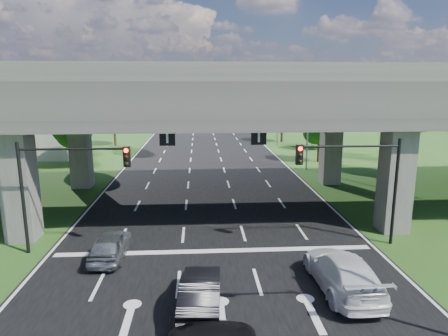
{
  "coord_description": "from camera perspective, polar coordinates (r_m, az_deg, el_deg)",
  "views": [
    {
      "loc": [
        -0.78,
        -16.63,
        8.9
      ],
      "look_at": [
        0.85,
        9.23,
        3.39
      ],
      "focal_mm": 32.0,
      "sensor_mm": 36.0,
      "label": 1
    }
  ],
  "objects": [
    {
      "name": "road",
      "position": [
        28.08,
        -1.84,
        -6.45
      ],
      "size": [
        18.0,
        120.0,
        0.03
      ],
      "primitive_type": "cube",
      "color": "black",
      "rests_on": "ground"
    },
    {
      "name": "tree_left_mid",
      "position": [
        53.36,
        -21.37,
        6.1
      ],
      "size": [
        3.91,
        3.9,
        6.76
      ],
      "color": "black",
      "rests_on": "ground"
    },
    {
      "name": "tree_left_far",
      "position": [
        59.99,
        -15.47,
        7.98
      ],
      "size": [
        4.8,
        4.8,
        8.32
      ],
      "color": "black",
      "rests_on": "ground"
    },
    {
      "name": "tree_left_near",
      "position": [
        44.8,
        -20.82,
        6.0
      ],
      "size": [
        4.5,
        4.5,
        7.8
      ],
      "color": "black",
      "rests_on": "ground"
    },
    {
      "name": "streetlight_far",
      "position": [
        42.17,
        11.45,
        7.62
      ],
      "size": [
        3.38,
        0.25,
        10.0
      ],
      "color": "gray",
      "rests_on": "ground"
    },
    {
      "name": "car_white",
      "position": [
        18.72,
        16.57,
        -14.03
      ],
      "size": [
        2.4,
        5.62,
        1.62
      ],
      "primitive_type": "imported",
      "rotation": [
        0.0,
        0.0,
        3.17
      ],
      "color": "white",
      "rests_on": "road"
    },
    {
      "name": "tree_right_near",
      "position": [
        46.93,
        13.62,
        6.28
      ],
      "size": [
        4.2,
        4.2,
        7.28
      ],
      "color": "black",
      "rests_on": "ground"
    },
    {
      "name": "streetlight_beyond",
      "position": [
        57.74,
        7.34,
        8.87
      ],
      "size": [
        3.38,
        0.25,
        10.0
      ],
      "color": "gray",
      "rests_on": "ground"
    },
    {
      "name": "ground",
      "position": [
        18.87,
        -0.84,
        -16.13
      ],
      "size": [
        160.0,
        160.0,
        0.0
      ],
      "primitive_type": "plane",
      "color": "#284616",
      "rests_on": "ground"
    },
    {
      "name": "tree_right_mid",
      "position": [
        55.45,
        14.16,
        6.75
      ],
      "size": [
        3.91,
        3.9,
        6.76
      ],
      "color": "black",
      "rests_on": "ground"
    },
    {
      "name": "car_dark",
      "position": [
        16.64,
        -3.37,
        -17.27
      ],
      "size": [
        1.81,
        4.54,
        1.47
      ],
      "primitive_type": "imported",
      "rotation": [
        0.0,
        0.0,
        3.08
      ],
      "color": "black",
      "rests_on": "road"
    },
    {
      "name": "overpass",
      "position": [
        28.65,
        -2.08,
        10.04
      ],
      "size": [
        80.0,
        15.0,
        10.0
      ],
      "color": "#312F2D",
      "rests_on": "ground"
    },
    {
      "name": "signal_left",
      "position": [
        22.24,
        -21.98,
        -1.11
      ],
      "size": [
        5.76,
        0.54,
        6.0
      ],
      "color": "black",
      "rests_on": "ground"
    },
    {
      "name": "signal_right",
      "position": [
        22.79,
        18.67,
        -0.57
      ],
      "size": [
        5.76,
        0.54,
        6.0
      ],
      "color": "black",
      "rests_on": "ground"
    },
    {
      "name": "tree_right_far",
      "position": [
        62.1,
        8.4,
        8.11
      ],
      "size": [
        4.5,
        4.5,
        7.8
      ],
      "color": "black",
      "rests_on": "ground"
    },
    {
      "name": "car_silver",
      "position": [
        21.75,
        -15.86,
        -10.53
      ],
      "size": [
        1.79,
        4.17,
        1.4
      ],
      "primitive_type": "imported",
      "rotation": [
        0.0,
        0.0,
        3.11
      ],
      "color": "#9C9FA3",
      "rests_on": "road"
    }
  ]
}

